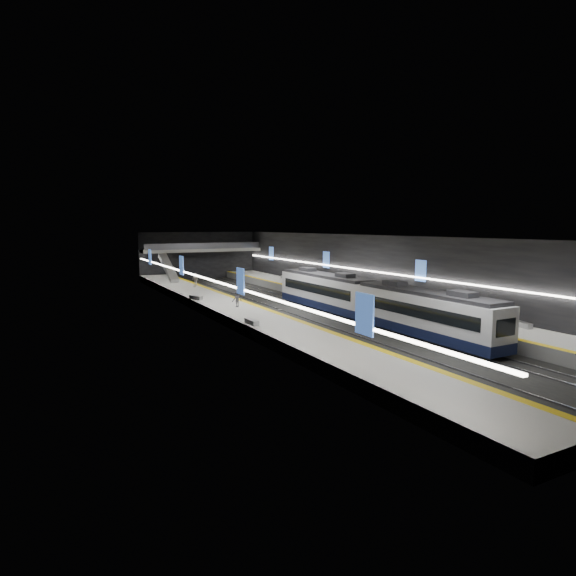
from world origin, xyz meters
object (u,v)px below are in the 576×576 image
escalator (168,268)px  bench_right_near (522,325)px  bench_left_far (196,298)px  train (368,299)px  bench_left_near (252,322)px  passenger_left_a (195,280)px  passenger_right_a (342,290)px  passenger_left_b (237,299)px  bench_right_far (286,277)px

escalator → bench_right_near: bearing=-70.2°
bench_left_far → escalator: bearing=62.8°
train → bench_left_near: 12.04m
train → passenger_left_a: bearing=108.4°
escalator → bench_left_near: (-2.00, -35.27, -1.68)m
passenger_left_a → train: bearing=-5.0°
escalator → bench_right_near: size_ratio=4.37×
escalator → passenger_left_a: escalator is taller
passenger_right_a → passenger_left_b: bearing=114.9°
bench_right_far → passenger_left_b: 26.52m
bench_left_far → train: bearing=-72.9°
passenger_right_a → passenger_left_a: 20.87m
bench_left_near → passenger_left_b: 8.87m
train → bench_left_near: (-12.00, -0.27, -0.98)m
train → passenger_left_b: bearing=139.8°
escalator → passenger_left_a: bearing=-81.6°
bench_left_near → passenger_left_a: passenger_left_a is taller
bench_left_near → train: bearing=-0.7°
bench_right_far → passenger_left_a: 15.54m
passenger_right_a → bench_right_far: bearing=12.9°
bench_right_far → passenger_left_a: size_ratio=0.90×
bench_left_near → bench_right_near: 21.73m
escalator → bench_left_far: bearing=-95.7°
bench_left_near → passenger_right_a: (15.14, 9.14, 0.65)m
bench_left_near → bench_right_near: bench_right_near is taller
passenger_right_a → passenger_left_b: (-12.98, -0.56, -0.06)m
escalator → bench_right_far: 17.62m
escalator → bench_right_far: (16.54, -5.84, -1.70)m
train → passenger_left_a: (-8.68, 26.07, -0.27)m
bench_right_near → passenger_left_a: 40.47m
train → bench_right_far: size_ratio=18.06×
bench_right_near → passenger_right_a: (-3.55, 20.24, 0.65)m
passenger_left_a → passenger_right_a: bearing=11.1°
passenger_right_a → bench_right_near: bearing=-147.7°
bench_right_near → bench_left_far: bearing=137.5°
escalator → passenger_left_b: 26.71m
bench_right_near → passenger_left_b: bearing=142.2°
bench_left_near → passenger_left_a: 26.56m
passenger_left_a → passenger_left_b: passenger_left_a is taller
bench_right_near → passenger_left_a: bearing=124.5°
bench_right_far → passenger_left_a: passenger_left_a is taller
bench_left_near → bench_right_near: bearing=-32.6°
bench_left_far → bench_right_far: (18.54, 14.15, -0.02)m
passenger_left_a → bench_left_far: bearing=-40.1°
bench_left_near → passenger_left_b: bearing=74.0°
escalator → passenger_right_a: escalator is taller
train → passenger_left_b: 12.89m
bench_left_far → passenger_right_a: size_ratio=1.03×
bench_left_far → bench_right_near: bearing=-76.2°
bench_right_far → bench_left_near: bearing=-146.8°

